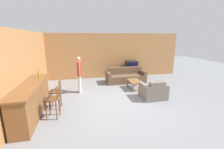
% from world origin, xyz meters
% --- Properties ---
extents(ground_plane, '(24.00, 24.00, 0.00)m').
position_xyz_m(ground_plane, '(0.00, 0.00, 0.00)').
color(ground_plane, gray).
extents(wall_back, '(9.40, 0.08, 2.60)m').
position_xyz_m(wall_back, '(0.00, 3.71, 1.30)').
color(wall_back, '#B27A47').
rests_on(wall_back, ground_plane).
extents(wall_left, '(0.08, 8.71, 2.60)m').
position_xyz_m(wall_left, '(-3.22, 1.36, 1.30)').
color(wall_left, '#B27A47').
rests_on(wall_left, ground_plane).
extents(bar_counter, '(0.55, 2.66, 1.00)m').
position_xyz_m(bar_counter, '(-2.88, -0.31, 0.51)').
color(bar_counter, brown).
rests_on(bar_counter, ground_plane).
extents(bar_chair_near, '(0.48, 0.48, 0.98)m').
position_xyz_m(bar_chair_near, '(-2.25, -0.62, 0.54)').
color(bar_chair_near, brown).
rests_on(bar_chair_near, ground_plane).
extents(bar_chair_mid, '(0.43, 0.43, 0.98)m').
position_xyz_m(bar_chair_mid, '(-2.25, 0.01, 0.54)').
color(bar_chair_mid, brown).
rests_on(bar_chair_mid, ground_plane).
extents(couch_far, '(2.08, 0.85, 0.77)m').
position_xyz_m(couch_far, '(1.00, 2.50, 0.28)').
color(couch_far, brown).
rests_on(couch_far, ground_plane).
extents(armchair_near, '(0.92, 0.81, 0.75)m').
position_xyz_m(armchair_near, '(1.38, 0.09, 0.28)').
color(armchair_near, '#70665B').
rests_on(armchair_near, ground_plane).
extents(coffee_table, '(0.53, 0.87, 0.40)m').
position_xyz_m(coffee_table, '(1.06, 1.31, 0.34)').
color(coffee_table, brown).
rests_on(coffee_table, ground_plane).
extents(tv_unit, '(1.24, 0.54, 0.56)m').
position_xyz_m(tv_unit, '(1.63, 3.37, 0.28)').
color(tv_unit, black).
rests_on(tv_unit, ground_plane).
extents(tv, '(0.68, 0.49, 0.45)m').
position_xyz_m(tv, '(1.63, 3.36, 0.78)').
color(tv, black).
rests_on(tv, tv_unit).
extents(bottle, '(0.06, 0.06, 0.30)m').
position_xyz_m(bottle, '(-2.81, 0.46, 1.14)').
color(bottle, '#B27A23').
rests_on(bottle, bar_counter).
extents(person_by_window, '(0.18, 0.52, 1.57)m').
position_xyz_m(person_by_window, '(-1.45, 1.40, 0.89)').
color(person_by_window, silver).
rests_on(person_by_window, ground_plane).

